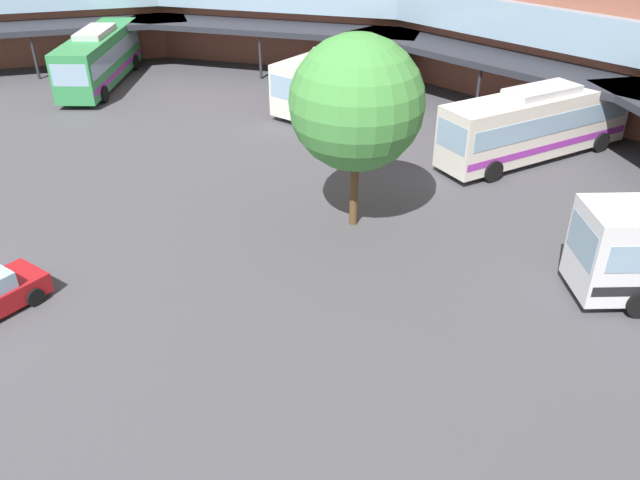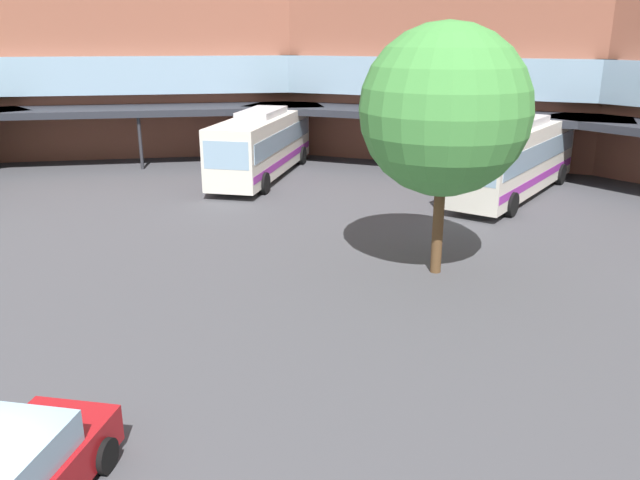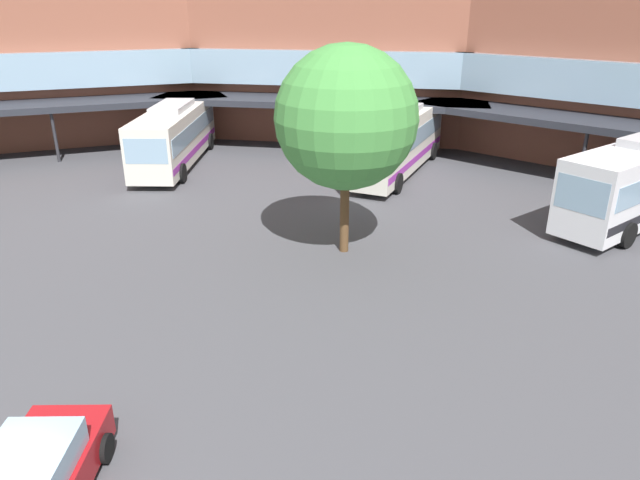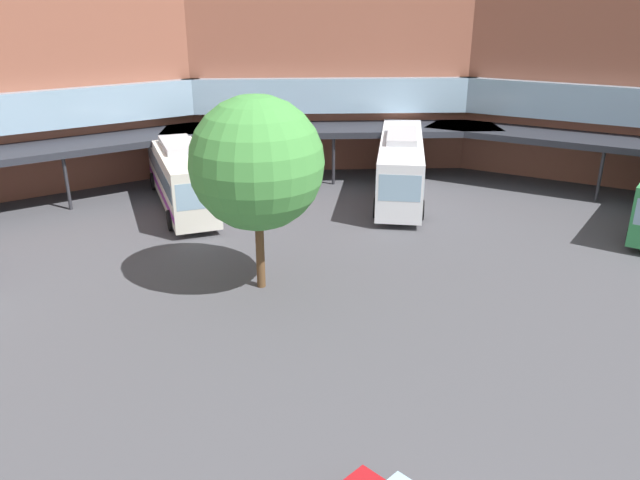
# 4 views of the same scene
# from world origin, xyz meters

# --- Properties ---
(station_building) EXTENTS (81.80, 45.88, 16.40)m
(station_building) POSITION_xyz_m (-0.00, 22.34, 7.79)
(station_building) COLOR #93543F
(station_building) RESTS_ON ground
(bus_2) EXTENTS (3.05, 11.45, 3.84)m
(bus_2) POSITION_xyz_m (-1.83, 27.42, 1.94)
(bus_2) COLOR silver
(bus_2) RESTS_ON ground
(bus_4) EXTENTS (7.19, 11.60, 3.75)m
(bus_4) POSITION_xyz_m (-14.76, 23.18, 1.90)
(bus_4) COLOR silver
(bus_4) RESTS_ON ground
(plaza_tree) EXTENTS (5.42, 5.42, 8.12)m
(plaza_tree) POSITION_xyz_m (0.07, 15.41, 5.40)
(plaza_tree) COLOR brown
(plaza_tree) RESTS_ON ground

